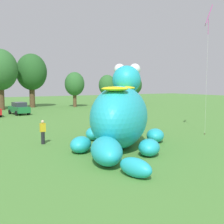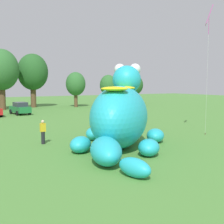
# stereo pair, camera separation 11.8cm
# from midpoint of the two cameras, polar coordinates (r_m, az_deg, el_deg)

# --- Properties ---
(ground_plane) EXTENTS (160.00, 160.00, 0.00)m
(ground_plane) POSITION_cam_midpoint_polar(r_m,az_deg,el_deg) (18.52, 0.24, -7.60)
(ground_plane) COLOR #4C8438
(giant_inflatable_creature) EXTENTS (8.33, 10.72, 5.81)m
(giant_inflatable_creature) POSITION_cam_midpoint_polar(r_m,az_deg,el_deg) (19.00, 1.43, -0.75)
(giant_inflatable_creature) COLOR #23B2C6
(giant_inflatable_creature) RESTS_ON ground
(car_green) EXTENTS (2.34, 4.29, 1.72)m
(car_green) POSITION_cam_midpoint_polar(r_m,az_deg,el_deg) (41.58, -18.21, 0.71)
(car_green) COLOR #1E7238
(car_green) RESTS_ON ground
(tree_centre) EXTENTS (5.56, 5.56, 9.88)m
(tree_centre) POSITION_cam_midpoint_polar(r_m,az_deg,el_deg) (49.84, -21.58, 7.82)
(tree_centre) COLOR brown
(tree_centre) RESTS_ON ground
(tree_centre_right) EXTENTS (5.43, 5.43, 9.63)m
(tree_centre_right) POSITION_cam_midpoint_polar(r_m,az_deg,el_deg) (53.50, -15.88, 7.65)
(tree_centre_right) COLOR brown
(tree_centre_right) RESTS_ON ground
(tree_mid_right) EXTENTS (3.61, 3.61, 6.41)m
(tree_mid_right) POSITION_cam_midpoint_polar(r_m,az_deg,el_deg) (52.88, -7.57, 5.56)
(tree_mid_right) COLOR brown
(tree_mid_right) RESTS_ON ground
(tree_right) EXTENTS (3.40, 3.40, 6.04)m
(tree_right) POSITION_cam_midpoint_polar(r_m,az_deg,el_deg) (57.20, -1.04, 5.37)
(tree_right) COLOR brown
(tree_right) RESTS_ON ground
(tree_far_right) EXTENTS (3.41, 3.41, 6.06)m
(tree_far_right) POSITION_cam_midpoint_polar(r_m,az_deg,el_deg) (61.68, 4.37, 5.39)
(tree_far_right) COLOR brown
(tree_far_right) RESTS_ON ground
(spectator_near_inflatable) EXTENTS (0.38, 0.26, 1.71)m
(spectator_near_inflatable) POSITION_cam_midpoint_polar(r_m,az_deg,el_deg) (32.55, 3.44, -0.33)
(spectator_near_inflatable) COLOR #2D334C
(spectator_near_inflatable) RESTS_ON ground
(spectator_by_cars) EXTENTS (0.38, 0.26, 1.71)m
(spectator_by_cars) POSITION_cam_midpoint_polar(r_m,az_deg,el_deg) (20.72, -13.86, -3.94)
(spectator_by_cars) COLOR black
(spectator_by_cars) RESTS_ON ground
(spectator_far_side) EXTENTS (0.38, 0.26, 1.71)m
(spectator_far_side) POSITION_cam_midpoint_polar(r_m,az_deg,el_deg) (28.62, 0.35, -1.15)
(spectator_far_side) COLOR black
(spectator_far_side) RESTS_ON ground
(tethered_flying_kite) EXTENTS (1.13, 1.13, 10.46)m
(tethered_flying_kite) POSITION_cam_midpoint_polar(r_m,az_deg,el_deg) (25.38, 18.66, 17.44)
(tethered_flying_kite) COLOR brown
(tethered_flying_kite) RESTS_ON ground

